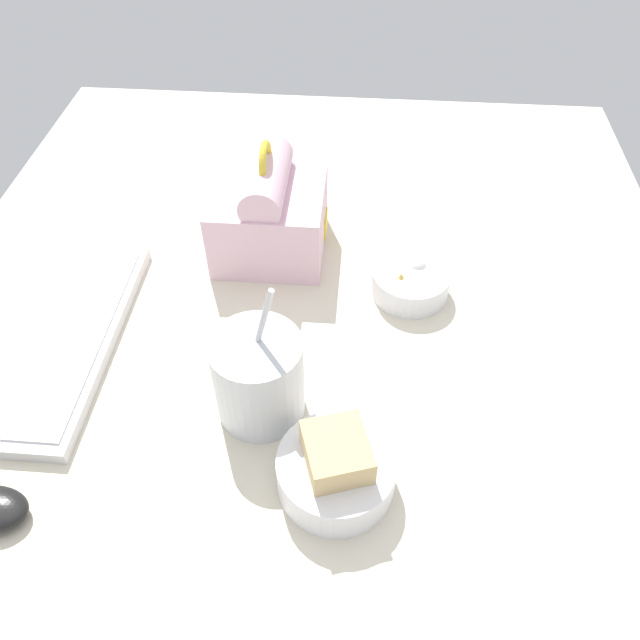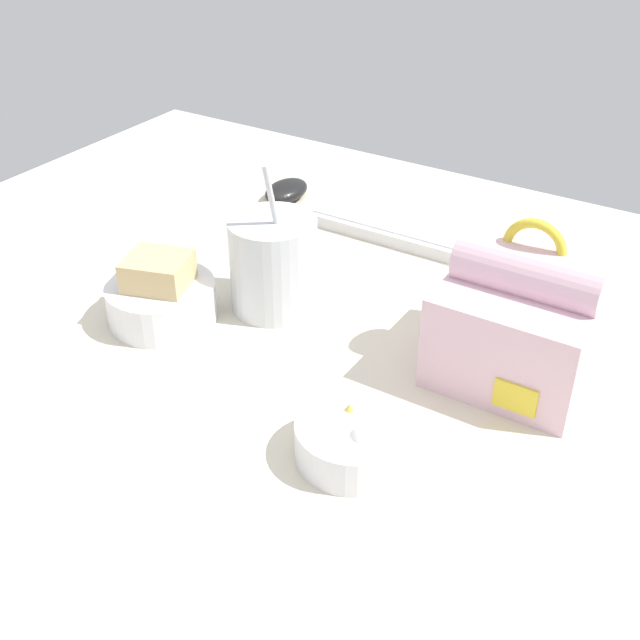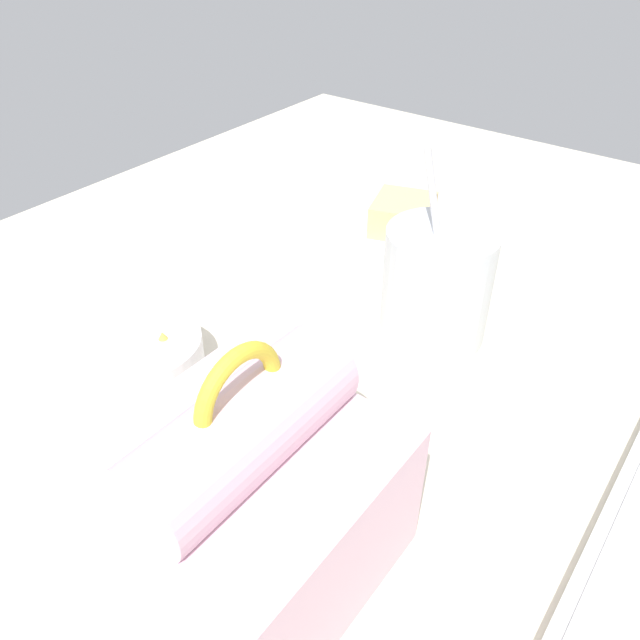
# 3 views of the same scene
# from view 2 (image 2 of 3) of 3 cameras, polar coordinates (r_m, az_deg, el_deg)

# --- Properties ---
(desk_surface) EXTENTS (1.40, 1.10, 0.02)m
(desk_surface) POSITION_cam_2_polar(r_m,az_deg,el_deg) (0.93, 0.34, -2.33)
(desk_surface) COLOR beige
(desk_surface) RESTS_ON ground
(keyboard) EXTENTS (0.36, 0.11, 0.02)m
(keyboard) POSITION_cam_2_polar(r_m,az_deg,el_deg) (1.16, 7.79, 6.21)
(keyboard) COLOR silver
(keyboard) RESTS_ON desk_surface
(lunch_bag) EXTENTS (0.16, 0.17, 0.19)m
(lunch_bag) POSITION_cam_2_polar(r_m,az_deg,el_deg) (0.88, 14.18, -0.02)
(lunch_bag) COLOR beige
(lunch_bag) RESTS_ON desk_surface
(soup_cup) EXTENTS (0.11, 0.11, 0.20)m
(soup_cup) POSITION_cam_2_polar(r_m,az_deg,el_deg) (0.97, -3.33, 4.10)
(soup_cup) COLOR silver
(soup_cup) RESTS_ON desk_surface
(bento_bowl_sandwich) EXTENTS (0.13, 0.13, 0.09)m
(bento_bowl_sandwich) POSITION_cam_2_polar(r_m,az_deg,el_deg) (0.98, -11.23, 1.64)
(bento_bowl_sandwich) COLOR silver
(bento_bowl_sandwich) RESTS_ON desk_surface
(bento_bowl_snacks) EXTENTS (0.11, 0.11, 0.05)m
(bento_bowl_snacks) POSITION_cam_2_polar(r_m,az_deg,el_deg) (0.77, 2.39, -8.44)
(bento_bowl_snacks) COLOR silver
(bento_bowl_snacks) RESTS_ON desk_surface
(computer_mouse) EXTENTS (0.06, 0.09, 0.03)m
(computer_mouse) POSITION_cam_2_polar(r_m,az_deg,el_deg) (1.27, -2.42, 9.17)
(computer_mouse) COLOR black
(computer_mouse) RESTS_ON desk_surface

